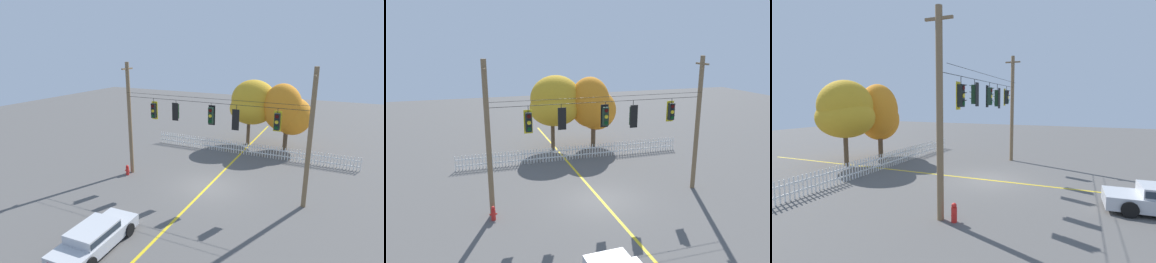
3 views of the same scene
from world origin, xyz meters
TOP-DOWN VIEW (x-y plane):
  - ground at (0.00, 0.00)m, footprint 80.00×80.00m
  - lane_centerline_stripe at (0.00, 0.00)m, footprint 0.16×36.00m
  - signal_support_span at (0.00, -0.00)m, footprint 12.10×1.10m
  - traffic_signal_southbound_primary at (-3.93, 0.01)m, footprint 0.43×0.38m
  - traffic_signal_westbound_side at (-2.24, -0.01)m, footprint 0.43×0.38m
  - traffic_signal_northbound_primary at (0.17, 0.01)m, footprint 0.43×0.38m
  - traffic_signal_eastbound_side at (1.77, -0.01)m, footprint 0.43×0.38m
  - traffic_signal_northbound_secondary at (4.13, 0.01)m, footprint 0.43×0.38m
  - white_picket_fence at (0.62, 7.29)m, footprint 16.92×0.06m
  - autumn_maple_near_fence at (0.01, 10.45)m, footprint 4.15×3.92m
  - autumn_maple_mid at (3.13, 10.16)m, footprint 4.09×3.54m
  - fire_hydrant at (-5.93, -0.57)m, footprint 0.38×0.22m

SIDE VIEW (x-z plane):
  - ground at x=0.00m, z-range 0.00..0.00m
  - lane_centerline_stripe at x=0.00m, z-range 0.00..0.01m
  - fire_hydrant at x=-5.93m, z-range -0.01..0.73m
  - white_picket_fence at x=0.62m, z-range 0.00..1.05m
  - autumn_maple_mid at x=3.13m, z-range 0.51..6.36m
  - autumn_maple_near_fence at x=0.01m, z-range 0.80..6.80m
  - signal_support_span at x=0.00m, z-range 0.09..7.95m
  - traffic_signal_eastbound_side at x=1.77m, z-range 3.96..5.44m
  - traffic_signal_southbound_primary at x=-3.93m, z-range 4.03..5.45m
  - traffic_signal_northbound_primary at x=0.17m, z-range 4.09..5.48m
  - traffic_signal_northbound_secondary at x=4.13m, z-range 4.13..5.48m
  - traffic_signal_westbound_side at x=-2.24m, z-range 4.18..5.48m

